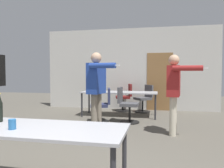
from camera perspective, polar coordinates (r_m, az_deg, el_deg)
name	(u,v)px	position (r m, az deg, el deg)	size (l,w,h in m)	color
back_wall	(130,69)	(8.07, 4.70, 3.83)	(6.29, 0.12, 2.96)	beige
conference_table_near	(30,133)	(2.51, -20.75, -11.84)	(2.05, 0.75, 0.75)	#A8A8AD
conference_table_far	(119,94)	(6.75, 1.94, -2.52)	(2.31, 0.83, 0.75)	#A8A8AD
person_near_casual	(174,87)	(4.81, 15.97, -0.73)	(0.76, 0.74, 1.71)	beige
person_center_tall	(97,84)	(4.89, -3.96, -0.09)	(0.78, 0.80, 1.78)	slate
office_chair_near_pushed	(102,106)	(5.95, -2.58, -5.83)	(0.61, 0.56, 0.92)	black
office_chair_mid_tucked	(125,98)	(7.67, 3.38, -3.74)	(0.63, 0.58, 0.95)	black
office_chair_far_left	(127,106)	(5.87, 3.89, -5.70)	(0.56, 0.52, 0.95)	black
office_chair_side_rolled	(144,99)	(7.55, 8.46, -4.00)	(0.69, 0.67, 0.92)	black
beer_bottle	(0,108)	(2.85, -27.28, -5.70)	(0.06, 0.06, 0.33)	black
drink_cup	(12,124)	(2.43, -24.62, -9.54)	(0.07, 0.07, 0.10)	#2866A3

